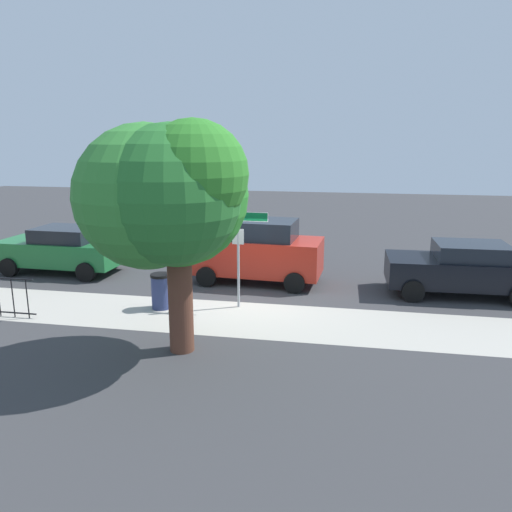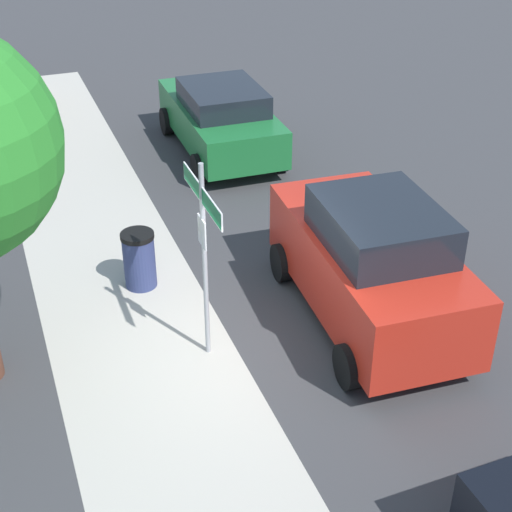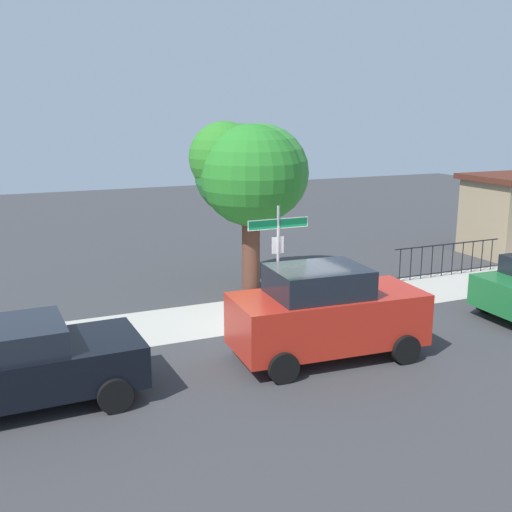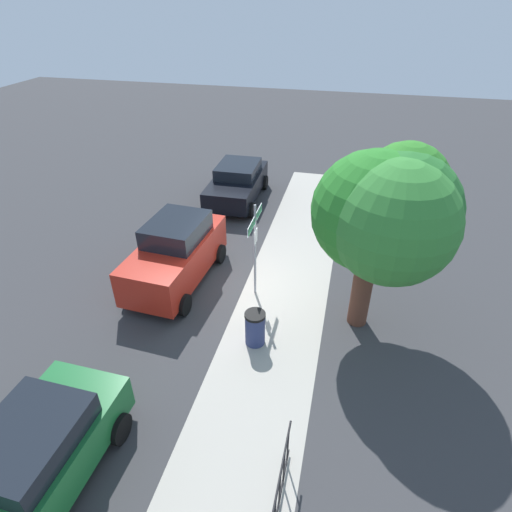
{
  "view_description": "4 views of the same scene",
  "coord_description": "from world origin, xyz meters",
  "px_view_note": "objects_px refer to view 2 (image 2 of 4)",
  "views": [
    {
      "loc": [
        -2.84,
        13.49,
        4.63
      ],
      "look_at": [
        -0.36,
        0.32,
        1.46
      ],
      "focal_mm": 35.5,
      "sensor_mm": 36.0,
      "label": 1
    },
    {
      "loc": [
        -8.39,
        2.87,
        6.97
      ],
      "look_at": [
        -0.18,
        -0.23,
        1.66
      ],
      "focal_mm": 53.63,
      "sensor_mm": 36.0,
      "label": 2
    },
    {
      "loc": [
        -6.48,
        -13.16,
        5.25
      ],
      "look_at": [
        -0.6,
        0.15,
        1.85
      ],
      "focal_mm": 43.5,
      "sensor_mm": 36.0,
      "label": 3
    },
    {
      "loc": [
        10.01,
        2.8,
        7.96
      ],
      "look_at": [
        0.3,
        0.47,
        1.47
      ],
      "focal_mm": 29.25,
      "sensor_mm": 36.0,
      "label": 4
    }
  ],
  "objects_px": {
    "car_red": "(371,262)",
    "trash_bin": "(139,259)",
    "car_green": "(221,118)",
    "street_sign": "(203,229)"
  },
  "relations": [
    {
      "from": "street_sign",
      "to": "trash_bin",
      "type": "distance_m",
      "value": 2.64
    },
    {
      "from": "street_sign",
      "to": "car_red",
      "type": "height_order",
      "value": "street_sign"
    },
    {
      "from": "street_sign",
      "to": "car_green",
      "type": "bearing_deg",
      "value": -20.04
    },
    {
      "from": "car_red",
      "to": "car_green",
      "type": "bearing_deg",
      "value": 4.09
    },
    {
      "from": "car_red",
      "to": "trash_bin",
      "type": "bearing_deg",
      "value": 58.36
    },
    {
      "from": "car_red",
      "to": "trash_bin",
      "type": "height_order",
      "value": "car_red"
    },
    {
      "from": "trash_bin",
      "to": "car_red",
      "type": "bearing_deg",
      "value": -125.28
    },
    {
      "from": "street_sign",
      "to": "trash_bin",
      "type": "height_order",
      "value": "street_sign"
    },
    {
      "from": "car_green",
      "to": "trash_bin",
      "type": "bearing_deg",
      "value": 149.34
    },
    {
      "from": "car_green",
      "to": "trash_bin",
      "type": "height_order",
      "value": "car_green"
    }
  ]
}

